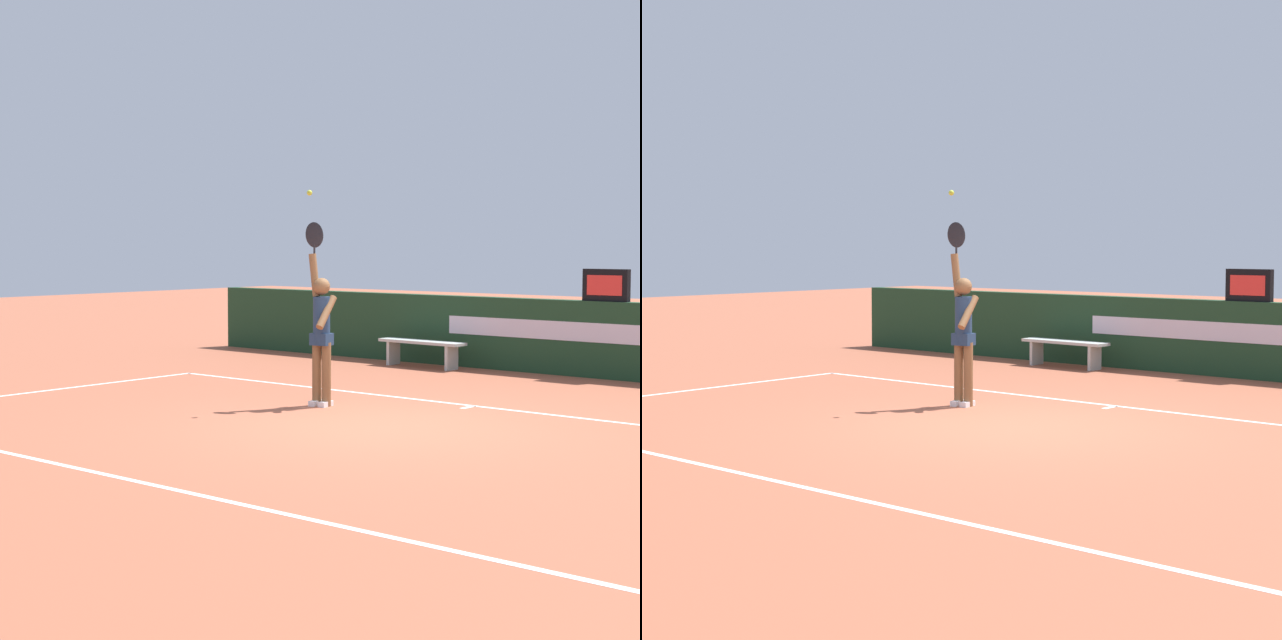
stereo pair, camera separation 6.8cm
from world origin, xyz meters
TOP-DOWN VIEW (x-y plane):
  - ground_plane at (0.00, 0.00)m, footprint 60.00×60.00m
  - court_lines at (0.00, -0.84)m, footprint 11.29×6.01m
  - back_wall at (-0.00, 5.99)m, footprint 17.01×0.26m
  - speed_display at (-0.03, 5.98)m, footprint 0.77×0.14m
  - tennis_player at (-1.56, 0.78)m, footprint 0.48×0.43m
  - tennis_ball at (-1.59, 0.57)m, footprint 0.07×0.07m
  - courtside_bench_near at (-3.16, 5.35)m, footprint 1.68×0.41m

SIDE VIEW (x-z plane):
  - ground_plane at x=0.00m, z-range 0.00..0.00m
  - court_lines at x=0.00m, z-range 0.00..0.00m
  - courtside_bench_near at x=-3.16m, z-range 0.13..0.60m
  - back_wall at x=0.00m, z-range 0.00..1.24m
  - tennis_player at x=-1.56m, z-range -0.22..2.26m
  - speed_display at x=-0.03m, z-range 1.24..1.76m
  - tennis_ball at x=-1.59m, z-range 2.79..2.86m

